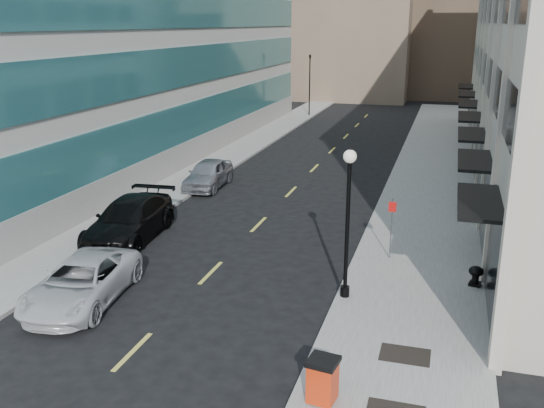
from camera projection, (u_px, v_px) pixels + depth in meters
The scene contains 15 objects.
ground at pixel (94, 390), 15.70m from camera, with size 160.00×160.00×0.00m, color black.
sidewalk_right at pixel (428, 201), 32.00m from camera, with size 5.00×80.00×0.15m, color gray.
sidewalk_left at pixel (185, 182), 35.81m from camera, with size 3.00×80.00×0.15m, color gray.
building_left at pixel (96, 10), 41.95m from camera, with size 16.14×46.00×20.00m.
skyline_tan_far at pixel (300, 9), 87.95m from camera, with size 12.00×14.00×22.00m, color #7B6851.
grate_far at pixel (405, 355), 17.07m from camera, with size 1.40×1.00×0.01m, color black.
road_centerline at pixel (276, 207), 31.30m from camera, with size 0.15×68.20×0.01m.
traffic_signal at pixel (310, 58), 59.62m from camera, with size 0.66×0.66×6.98m.
car_white_van at pixel (82, 282), 20.42m from camera, with size 2.49×5.39×1.50m, color silver.
car_black_pickup at pixel (129, 220), 26.39m from camera, with size 2.46×6.06×1.76m, color black.
car_silver_sedan at pixel (208, 174), 34.71m from camera, with size 1.91×4.74×1.61m, color #92949B.
trash_bin at pixel (323, 379), 14.81m from camera, with size 0.82×0.86×1.18m.
lamppost at pixel (348, 211), 19.87m from camera, with size 0.43×0.43×5.22m.
sign_post at pixel (392, 220), 23.67m from camera, with size 0.29×0.07×2.48m.
urn_planter at pixel (476, 274), 21.47m from camera, with size 0.52×0.52×0.72m.
Camera 1 is at (8.29, -11.77, 9.15)m, focal length 40.00 mm.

